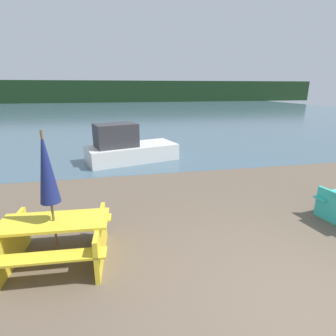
% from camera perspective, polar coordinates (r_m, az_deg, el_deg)
% --- Properties ---
extents(ground_plane, '(60.00, 60.00, 0.00)m').
position_cam_1_polar(ground_plane, '(4.27, 26.86, -25.86)').
color(ground_plane, brown).
extents(water, '(60.00, 50.00, 0.00)m').
position_cam_1_polar(water, '(33.45, -7.87, 12.24)').
color(water, '#425B6B').
rests_on(water, ground_plane).
extents(far_treeline, '(80.00, 1.60, 4.00)m').
position_cam_1_polar(far_treeline, '(53.31, -9.55, 16.11)').
color(far_treeline, '#193319').
rests_on(far_treeline, water).
extents(picnic_table_yellow, '(1.77, 1.47, 0.75)m').
position_cam_1_polar(picnic_table_yellow, '(4.79, -23.19, -13.55)').
color(picnic_table_yellow, yellow).
rests_on(picnic_table_yellow, ground_plane).
extents(umbrella_navy, '(0.31, 0.31, 2.20)m').
position_cam_1_polar(umbrella_navy, '(4.34, -24.98, -0.07)').
color(umbrella_navy, brown).
rests_on(umbrella_navy, ground_plane).
extents(boat, '(3.73, 2.38, 1.49)m').
position_cam_1_polar(boat, '(10.37, -8.84, 4.42)').
color(boat, silver).
rests_on(boat, water).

